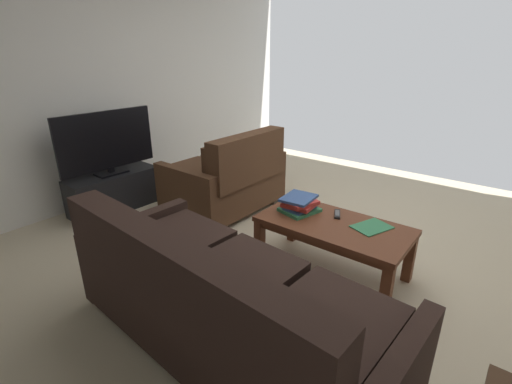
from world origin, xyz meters
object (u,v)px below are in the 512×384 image
book_stack (299,204)px  sofa_main (221,301)px  tv_remote (337,214)px  loose_magazine (372,227)px  loveseat_near (228,178)px  tv_stand (114,191)px  flat_tv (107,142)px  coffee_table (333,231)px

book_stack → sofa_main: bearing=99.9°
tv_remote → sofa_main: bearing=86.5°
tv_remote → loose_magazine: bearing=172.8°
loveseat_near → sofa_main: bearing=130.9°
tv_stand → tv_remote: 2.52m
loveseat_near → flat_tv: (1.03, 0.77, 0.40)m
sofa_main → book_stack: sofa_main is taller
flat_tv → tv_remote: size_ratio=6.55×
coffee_table → tv_remote: tv_remote is taller
coffee_table → loose_magazine: (-0.26, -0.11, 0.07)m
sofa_main → loveseat_near: size_ratio=1.71×
flat_tv → tv_remote: (-2.46, -0.51, -0.33)m
loose_magazine → sofa_main: bearing=-85.7°
coffee_table → tv_stand: 2.53m
flat_tv → loose_magazine: (-2.76, -0.47, -0.33)m
loveseat_near → tv_stand: loveseat_near is taller
sofa_main → coffee_table: sofa_main is taller
coffee_table → tv_remote: bearing=-73.3°
tv_stand → sofa_main: bearing=161.5°
tv_stand → tv_remote: (-2.46, -0.51, 0.24)m
flat_tv → book_stack: (-2.17, -0.39, -0.27)m
sofa_main → loose_magazine: 1.33m
sofa_main → book_stack: 1.20m
tv_stand → loose_magazine: bearing=-170.3°
coffee_table → tv_stand: (2.50, 0.36, -0.16)m
coffee_table → tv_remote: size_ratio=7.09×
tv_remote → coffee_table: bearing=106.7°
tv_remote → loose_magazine: size_ratio=0.58×
book_stack → loose_magazine: size_ratio=1.23×
loose_magazine → book_stack: bearing=-150.3°
coffee_table → loose_magazine: 0.29m
loveseat_near → loose_magazine: 1.76m
coffee_table → book_stack: size_ratio=3.36×
coffee_table → tv_remote: (0.04, -0.15, 0.08)m
book_stack → loose_magazine: 0.60m
coffee_table → loose_magazine: bearing=-157.4°
loveseat_near → loose_magazine: bearing=170.5°
flat_tv → loose_magazine: 2.82m
tv_stand → tv_remote: tv_remote is taller
coffee_table → tv_stand: coffee_table is taller
sofa_main → coffee_table: 1.16m
sofa_main → tv_stand: (2.38, -0.79, -0.15)m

